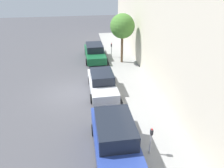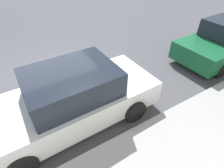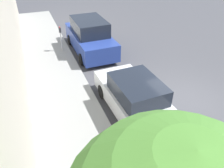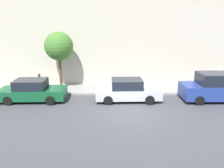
{
  "view_description": "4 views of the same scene",
  "coord_description": "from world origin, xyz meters",
  "px_view_note": "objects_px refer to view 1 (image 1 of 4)",
  "views": [
    {
      "loc": [
        1.02,
        -14.16,
        8.09
      ],
      "look_at": [
        2.94,
        -0.89,
        1.0
      ],
      "focal_mm": 35.0,
      "sensor_mm": 36.0,
      "label": 1
    },
    {
      "loc": [
        5.58,
        -0.86,
        3.75
      ],
      "look_at": [
        2.63,
        0.91,
        1.0
      ],
      "focal_mm": 28.0,
      "sensor_mm": 36.0,
      "label": 2
    },
    {
      "loc": [
        5.58,
        5.76,
        5.79
      ],
      "look_at": [
        2.96,
        -0.96,
        1.0
      ],
      "focal_mm": 35.0,
      "sensor_mm": 36.0,
      "label": 3
    },
    {
      "loc": [
        -12.28,
        1.09,
        5.25
      ],
      "look_at": [
        3.06,
        1.01,
        1.0
      ],
      "focal_mm": 35.0,
      "sensor_mm": 36.0,
      "label": 4
    }
  ],
  "objects_px": {
    "parking_meter_near": "(151,138)",
    "parking_meter_far": "(111,49)",
    "parked_suv_nearest": "(115,139)",
    "parked_sedan_third": "(95,52)",
    "street_tree": "(122,26)",
    "parked_sedan_second": "(102,83)"
  },
  "relations": [
    {
      "from": "parking_meter_near",
      "to": "parked_sedan_second",
      "type": "bearing_deg",
      "value": 103.9
    },
    {
      "from": "parked_suv_nearest",
      "to": "parked_sedan_third",
      "type": "height_order",
      "value": "parked_suv_nearest"
    },
    {
      "from": "parking_meter_far",
      "to": "parked_sedan_third",
      "type": "bearing_deg",
      "value": -179.93
    },
    {
      "from": "parked_sedan_third",
      "to": "parking_meter_far",
      "type": "xyz_separation_m",
      "value": [
        1.68,
        0.0,
        0.3
      ]
    },
    {
      "from": "parked_sedan_second",
      "to": "parked_sedan_third",
      "type": "height_order",
      "value": "same"
    },
    {
      "from": "parked_sedan_second",
      "to": "parked_sedan_third",
      "type": "bearing_deg",
      "value": 90.44
    },
    {
      "from": "parking_meter_near",
      "to": "parking_meter_far",
      "type": "xyz_separation_m",
      "value": [
        0.0,
        13.23,
        -0.03
      ]
    },
    {
      "from": "parking_meter_near",
      "to": "street_tree",
      "type": "relative_size",
      "value": 0.33
    },
    {
      "from": "parked_sedan_third",
      "to": "parking_meter_near",
      "type": "distance_m",
      "value": 13.34
    },
    {
      "from": "parked_sedan_third",
      "to": "parking_meter_near",
      "type": "relative_size",
      "value": 3.07
    },
    {
      "from": "parked_suv_nearest",
      "to": "street_tree",
      "type": "relative_size",
      "value": 1.06
    },
    {
      "from": "parked_suv_nearest",
      "to": "parking_meter_near",
      "type": "xyz_separation_m",
      "value": [
        1.66,
        -0.37,
        0.13
      ]
    },
    {
      "from": "parking_meter_far",
      "to": "parked_suv_nearest",
      "type": "bearing_deg",
      "value": -97.33
    },
    {
      "from": "parking_meter_far",
      "to": "parked_sedan_second",
      "type": "bearing_deg",
      "value": -103.73
    },
    {
      "from": "parked_sedan_second",
      "to": "parking_meter_far",
      "type": "relative_size",
      "value": 3.18
    },
    {
      "from": "parked_suv_nearest",
      "to": "parked_sedan_second",
      "type": "xyz_separation_m",
      "value": [
        0.03,
        6.2,
        -0.21
      ]
    },
    {
      "from": "parking_meter_near",
      "to": "parking_meter_far",
      "type": "height_order",
      "value": "parking_meter_near"
    },
    {
      "from": "parking_meter_near",
      "to": "street_tree",
      "type": "bearing_deg",
      "value": 86.15
    },
    {
      "from": "parked_sedan_third",
      "to": "street_tree",
      "type": "distance_m",
      "value": 4.03
    },
    {
      "from": "parked_sedan_second",
      "to": "parking_meter_far",
      "type": "distance_m",
      "value": 6.86
    },
    {
      "from": "parked_suv_nearest",
      "to": "parked_sedan_second",
      "type": "height_order",
      "value": "parked_suv_nearest"
    },
    {
      "from": "street_tree",
      "to": "parked_sedan_third",
      "type": "bearing_deg",
      "value": 149.54
    }
  ]
}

